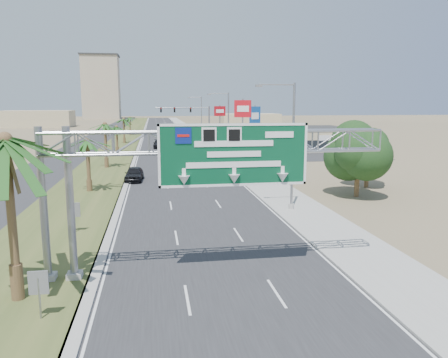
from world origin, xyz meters
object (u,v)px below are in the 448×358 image
object	(u,v)px
car_right_lane	(182,142)
pole_sign_red_far	(220,115)
pole_sign_red_near	(243,113)
car_mid_lane	(180,154)
signal_mast	(198,123)
pole_sign_blue	(255,118)
car_left_lane	(134,174)
car_far	(159,144)
sign_gantry	(200,153)
palm_near	(5,141)
store_building	(293,139)

from	to	relation	value
car_right_lane	pole_sign_red_far	xyz separation A→B (m)	(6.76, -6.15, 5.64)
pole_sign_red_near	car_mid_lane	bearing A→B (deg)	141.17
signal_mast	car_right_lane	xyz separation A→B (m)	(-2.94, 4.42, -4.04)
car_mid_lane	pole_sign_red_far	distance (m)	16.40
pole_sign_red_near	pole_sign_blue	xyz separation A→B (m)	(3.72, 8.31, -1.06)
car_mid_lane	pole_sign_red_near	bearing A→B (deg)	-38.14
car_left_lane	car_mid_lane	distance (m)	20.65
car_mid_lane	car_far	distance (m)	16.94
sign_gantry	pole_sign_blue	size ratio (longest dim) A/B	2.05
car_mid_lane	pole_sign_red_near	xyz separation A→B (m)	(8.49, -6.84, 6.44)
car_mid_lane	signal_mast	bearing A→B (deg)	74.14
signal_mast	pole_sign_blue	distance (m)	15.45
car_mid_lane	pole_sign_blue	size ratio (longest dim) A/B	0.55
car_right_lane	sign_gantry	bearing A→B (deg)	-84.85
car_left_lane	car_far	bearing A→B (deg)	88.65
pole_sign_red_far	sign_gantry	bearing A→B (deg)	-99.47
palm_near	car_far	size ratio (longest dim) A/B	1.57
sign_gantry	signal_mast	xyz separation A→B (m)	(6.23, 62.05, -1.21)
store_building	car_left_lane	bearing A→B (deg)	-134.05
car_far	pole_sign_red_near	xyz separation A→B (m)	(11.58, -23.49, 6.41)
pole_sign_red_near	pole_sign_red_far	distance (m)	19.85
car_left_lane	car_far	distance (m)	36.46
store_building	pole_sign_red_near	size ratio (longest dim) A/B	1.97
car_right_lane	pole_sign_blue	size ratio (longest dim) A/B	0.71
pole_sign_red_far	signal_mast	bearing A→B (deg)	155.65
signal_mast	pole_sign_blue	xyz separation A→B (m)	(7.83, -13.26, 1.27)
pole_sign_red_near	car_right_lane	bearing A→B (deg)	105.17
sign_gantry	store_building	distance (m)	60.77
signal_mast	car_mid_lane	xyz separation A→B (m)	(-4.38, -14.74, -4.10)
signal_mast	car_left_lane	size ratio (longest dim) A/B	2.25
signal_mast	car_right_lane	size ratio (longest dim) A/B	1.77
sign_gantry	car_right_lane	size ratio (longest dim) A/B	2.89
pole_sign_blue	pole_sign_red_far	distance (m)	12.21
sign_gantry	car_mid_lane	size ratio (longest dim) A/B	3.69
palm_near	car_left_lane	distance (m)	30.43
signal_mast	store_building	world-z (taller)	signal_mast
car_left_lane	pole_sign_red_far	size ratio (longest dim) A/B	0.56
pole_sign_red_far	car_left_lane	bearing A→B (deg)	-113.94
car_mid_lane	car_far	size ratio (longest dim) A/B	0.85
car_right_lane	pole_sign_red_near	bearing A→B (deg)	-66.84
pole_sign_blue	car_left_lane	bearing A→B (deg)	-131.20
palm_near	car_right_lane	world-z (taller)	palm_near
palm_near	pole_sign_blue	bearing A→B (deg)	66.36
pole_sign_blue	car_right_lane	bearing A→B (deg)	121.33
pole_sign_red_near	pole_sign_red_far	xyz separation A→B (m)	(-0.28, 19.84, -0.74)
sign_gantry	palm_near	xyz separation A→B (m)	(-8.14, -1.93, 0.87)
sign_gantry	store_building	xyz separation A→B (m)	(23.06, 56.07, -4.06)
car_left_lane	pole_sign_red_far	bearing A→B (deg)	69.75
car_left_lane	store_building	bearing A→B (deg)	49.64
sign_gantry	pole_sign_blue	distance (m)	50.77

